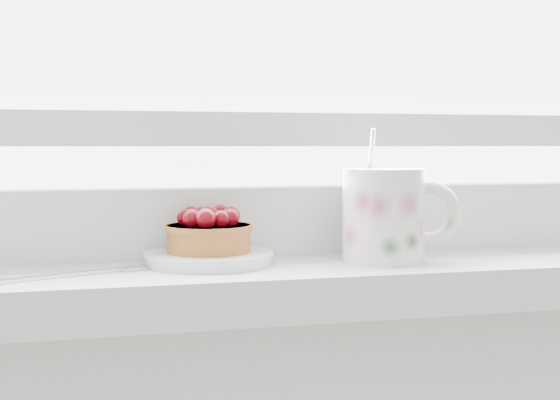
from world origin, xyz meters
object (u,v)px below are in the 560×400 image
object	(u,v)px
raspberry_tart	(209,232)
saucer	(209,258)
fork	(87,273)
floral_mug	(387,213)

from	to	relation	value
raspberry_tart	saucer	bearing A→B (deg)	-133.70
saucer	raspberry_tart	distance (m)	0.03
saucer	fork	bearing A→B (deg)	-165.26
saucer	fork	size ratio (longest dim) A/B	0.78
saucer	floral_mug	size ratio (longest dim) A/B	0.95
fork	floral_mug	bearing A→B (deg)	1.04
raspberry_tart	floral_mug	xyz separation A→B (m)	(0.17, -0.02, 0.02)
raspberry_tart	floral_mug	distance (m)	0.17
raspberry_tart	fork	bearing A→B (deg)	-165.21
saucer	fork	xyz separation A→B (m)	(-0.11, -0.03, -0.00)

